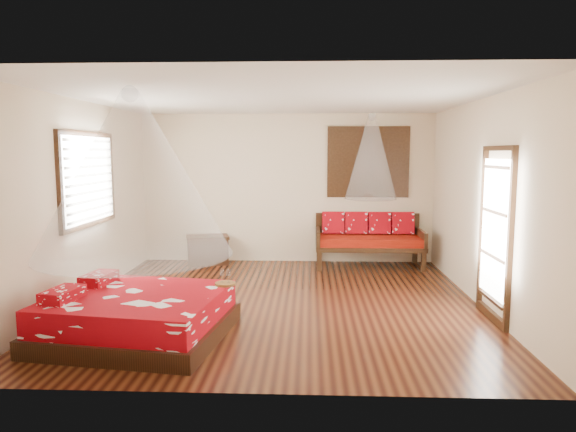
# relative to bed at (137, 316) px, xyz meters

# --- Properties ---
(room) EXTENTS (5.54, 5.54, 2.84)m
(room) POSITION_rel_bed_xyz_m (1.51, 1.44, 1.15)
(room) COLOR black
(room) RESTS_ON ground
(bed) EXTENTS (2.12, 1.97, 0.63)m
(bed) POSITION_rel_bed_xyz_m (0.00, 0.00, 0.00)
(bed) COLOR black
(bed) RESTS_ON floor
(daybed) EXTENTS (1.94, 0.86, 0.98)m
(daybed) POSITION_rel_bed_xyz_m (3.03, 3.82, 0.27)
(daybed) COLOR black
(daybed) RESTS_ON floor
(storage_chest) EXTENTS (0.89, 0.74, 0.53)m
(storage_chest) POSITION_rel_bed_xyz_m (0.03, 3.89, 0.02)
(storage_chest) COLOR black
(storage_chest) RESTS_ON floor
(shutter_panel) EXTENTS (1.52, 0.06, 1.32)m
(shutter_panel) POSITION_rel_bed_xyz_m (3.03, 4.15, 1.65)
(shutter_panel) COLOR black
(shutter_panel) RESTS_ON wall_back
(window_left) EXTENTS (0.10, 1.74, 1.34)m
(window_left) POSITION_rel_bed_xyz_m (-1.19, 1.64, 1.45)
(window_left) COLOR black
(window_left) RESTS_ON wall_left
(glazed_door) EXTENTS (0.08, 1.02, 2.16)m
(glazed_door) POSITION_rel_bed_xyz_m (4.23, 0.84, 0.82)
(glazed_door) COLOR black
(glazed_door) RESTS_ON floor
(wine_tray) EXTENTS (0.25, 0.25, 0.20)m
(wine_tray) POSITION_rel_bed_xyz_m (0.94, 0.44, 0.30)
(wine_tray) COLOR brown
(wine_tray) RESTS_ON bed
(mosquito_net_main) EXTENTS (2.15, 2.15, 1.80)m
(mosquito_net_main) POSITION_rel_bed_xyz_m (0.01, -0.00, 1.60)
(mosquito_net_main) COLOR white
(mosquito_net_main) RESTS_ON ceiling
(mosquito_net_daybed) EXTENTS (0.92, 0.92, 1.50)m
(mosquito_net_daybed) POSITION_rel_bed_xyz_m (3.03, 3.69, 1.75)
(mosquito_net_daybed) COLOR white
(mosquito_net_daybed) RESTS_ON ceiling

